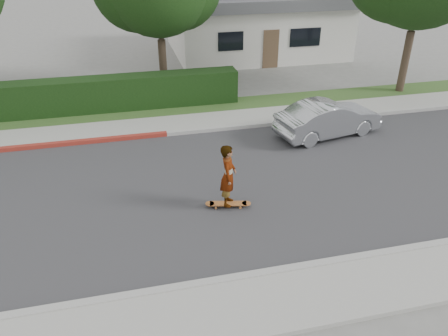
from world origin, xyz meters
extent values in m
plane|color=slate|center=(0.00, 0.00, 0.00)|extent=(120.00, 120.00, 0.00)
cube|color=#2D2D30|center=(0.00, 0.00, 0.01)|extent=(60.00, 8.00, 0.01)
cube|color=#9E9E99|center=(0.00, -4.10, 0.07)|extent=(60.00, 0.20, 0.15)
cube|color=gray|center=(0.00, -5.00, 0.06)|extent=(60.00, 1.60, 0.12)
cube|color=#9E9E99|center=(0.00, 4.10, 0.07)|extent=(60.00, 0.20, 0.15)
cube|color=gray|center=(0.00, 5.00, 0.06)|extent=(60.00, 1.60, 0.12)
cube|color=#2D4C1E|center=(0.00, 6.60, 0.05)|extent=(60.00, 1.60, 0.10)
cube|color=black|center=(-3.00, 7.20, 0.75)|extent=(15.00, 1.00, 1.50)
cylinder|color=#33261C|center=(1.50, 9.00, 1.26)|extent=(0.36, 0.36, 2.52)
cylinder|color=#33261C|center=(1.50, 9.00, 3.15)|extent=(0.24, 0.24, 2.10)
cylinder|color=#33261C|center=(12.50, 6.50, 1.44)|extent=(0.36, 0.36, 2.88)
cylinder|color=#33261C|center=(12.50, 6.50, 3.60)|extent=(0.24, 0.24, 2.40)
cube|color=beige|center=(8.00, 16.00, 1.50)|extent=(10.00, 8.00, 3.00)
cube|color=black|center=(5.50, 11.98, 1.60)|extent=(1.40, 0.06, 1.00)
cube|color=black|center=(9.80, 11.98, 1.60)|extent=(1.80, 0.06, 1.00)
cube|color=brown|center=(7.80, 11.98, 1.05)|extent=(0.90, 0.06, 2.10)
cylinder|color=#BD7034|center=(1.75, -1.20, 0.05)|extent=(0.08, 0.05, 0.07)
cylinder|color=#BD7034|center=(1.79, -1.01, 0.05)|extent=(0.08, 0.05, 0.07)
cylinder|color=#BD7034|center=(2.42, -1.35, 0.05)|extent=(0.08, 0.05, 0.07)
cylinder|color=#BD7034|center=(2.46, -1.16, 0.05)|extent=(0.08, 0.05, 0.07)
cube|color=silver|center=(1.77, -1.10, 0.09)|extent=(0.10, 0.21, 0.03)
cube|color=silver|center=(2.44, -1.25, 0.09)|extent=(0.10, 0.21, 0.03)
cube|color=maroon|center=(2.11, -1.18, 0.12)|extent=(1.06, 0.47, 0.02)
cylinder|color=maroon|center=(1.60, -1.07, 0.12)|extent=(0.30, 0.30, 0.02)
cylinder|color=maroon|center=(2.61, -1.29, 0.12)|extent=(0.30, 0.30, 0.02)
imported|color=white|center=(2.11, -1.18, 1.03)|extent=(0.63, 0.77, 1.81)
imported|color=#B6B9BE|center=(6.96, 2.74, 0.67)|extent=(4.29, 2.23, 1.35)
camera|label=1|loc=(-0.40, -11.18, 6.94)|focal=35.00mm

